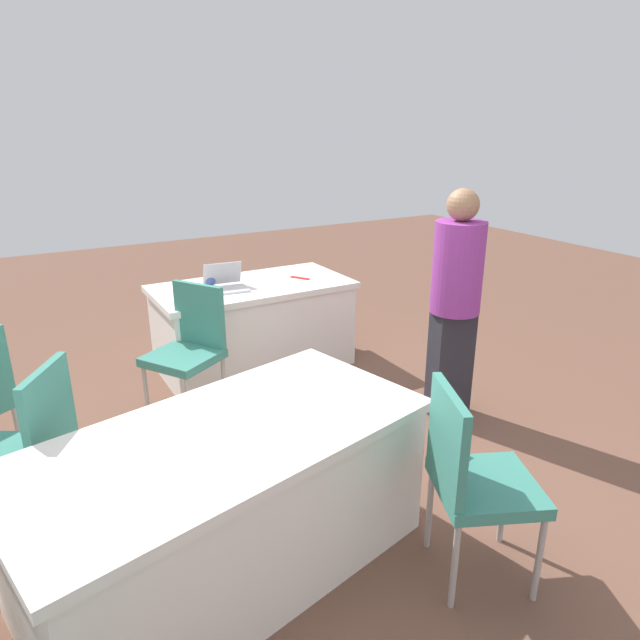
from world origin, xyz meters
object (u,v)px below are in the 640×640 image
table_foreground (254,325)px  laptop_silver (226,285)px  yarn_ball (210,280)px  scissors_red (300,278)px  chair_tucked_left (29,448)px  table_mid_right (227,502)px  chair_near_front (189,344)px  chair_back_row (472,474)px  person_attendee_browsing (455,296)px

table_foreground → laptop_silver: 0.48m
yarn_ball → scissors_red: bearing=168.6°
chair_tucked_left → laptop_silver: bearing=-15.7°
table_mid_right → chair_near_front: bearing=-101.7°
chair_near_front → scissors_red: 1.32m
chair_near_front → chair_tucked_left: bearing=98.8°
chair_back_row → scissors_red: (-0.54, -2.67, 0.20)m
table_mid_right → laptop_silver: laptop_silver is taller
laptop_silver → scissors_red: bearing=-174.0°
chair_near_front → chair_tucked_left: size_ratio=0.99×
table_foreground → chair_near_front: (0.74, 0.61, 0.18)m
chair_tucked_left → scissors_red: (-2.25, -1.49, 0.18)m
chair_tucked_left → yarn_ball: (-1.49, -1.64, 0.23)m
chair_back_row → person_attendee_browsing: bearing=165.1°
table_mid_right → chair_tucked_left: (0.75, -0.61, 0.19)m
chair_back_row → yarn_ball: 2.84m
table_mid_right → laptop_silver: size_ratio=5.85×
table_foreground → laptop_silver: (0.24, 0.04, 0.41)m
yarn_ball → chair_tucked_left: bearing=47.8°
laptop_silver → chair_tucked_left: bearing=49.4°
chair_tucked_left → person_attendee_browsing: 2.71m
yarn_ball → chair_back_row: bearing=94.3°
chair_tucked_left → person_attendee_browsing: bearing=-58.2°
table_mid_right → laptop_silver: 2.29m
yarn_ball → laptop_silver: bearing=118.2°
table_mid_right → scissors_red: (-1.49, -2.10, 0.37)m
chair_tucked_left → person_attendee_browsing: size_ratio=0.60×
laptop_silver → table_foreground: bearing=-163.8°
chair_near_front → person_attendee_browsing: 1.87m
table_mid_right → person_attendee_browsing: (-1.93, -0.65, 0.53)m
scissors_red → person_attendee_browsing: bearing=-14.1°
table_mid_right → person_attendee_browsing: size_ratio=1.24×
table_mid_right → yarn_ball: yarn_ball is taller
table_mid_right → chair_back_row: size_ratio=2.11×
scissors_red → table_mid_right: bearing=-66.5°
chair_near_front → chair_back_row: 2.20m
chair_back_row → person_attendee_browsing: person_attendee_browsing is taller
table_foreground → scissors_red: 0.57m
chair_tucked_left → laptop_silver: size_ratio=2.82×
chair_tucked_left → table_foreground: bearing=-18.9°
table_foreground → person_attendee_browsing: 1.81m
person_attendee_browsing → scissors_red: person_attendee_browsing is taller
person_attendee_browsing → chair_back_row: bearing=62.2°
table_foreground → scissors_red: scissors_red is taller
chair_back_row → laptop_silver: size_ratio=2.77×
table_mid_right → yarn_ball: 2.40m
laptop_silver → table_mid_right: bearing=74.7°
chair_near_front → laptop_silver: size_ratio=2.80×
table_foreground → chair_tucked_left: (1.81, 1.53, 0.19)m
yarn_ball → table_mid_right: bearing=72.0°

